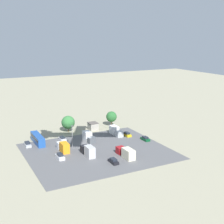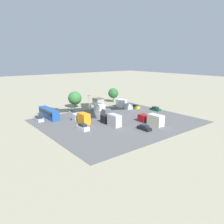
% 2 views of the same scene
% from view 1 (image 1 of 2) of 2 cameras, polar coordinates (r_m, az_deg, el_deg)
% --- Properties ---
extents(ground_plane, '(400.00, 400.00, 0.00)m').
position_cam_1_polar(ground_plane, '(113.72, -4.50, -5.79)').
color(ground_plane, gray).
extents(parking_lot_surface, '(46.48, 39.48, 0.08)m').
position_cam_1_polar(parking_lot_surface, '(106.17, -2.64, -7.18)').
color(parking_lot_surface, '#565659').
rests_on(parking_lot_surface, ground).
extents(shed_building, '(3.65, 4.11, 3.02)m').
position_cam_1_polar(shed_building, '(129.73, -3.49, -2.59)').
color(shed_building, '#9E998E').
rests_on(shed_building, ground).
extents(bus, '(2.52, 11.58, 3.15)m').
position_cam_1_polar(bus, '(116.22, -13.42, -4.78)').
color(bus, '#1E4C9E').
rests_on(bus, ground).
extents(parked_car_0, '(1.79, 4.26, 1.46)m').
position_cam_1_polar(parked_car_0, '(96.43, 0.27, -8.97)').
color(parked_car_0, black).
rests_on(parked_car_0, ground).
extents(parked_car_1, '(1.85, 4.44, 1.65)m').
position_cam_1_polar(parked_car_1, '(101.16, -9.47, -8.01)').
color(parked_car_1, silver).
rests_on(parked_car_1, ground).
extents(parked_car_2, '(1.88, 4.56, 1.51)m').
position_cam_1_polar(parked_car_2, '(114.58, -15.20, -5.72)').
color(parked_car_2, '#ADB2B7').
rests_on(parked_car_2, ground).
extents(parked_car_3, '(1.87, 4.08, 1.41)m').
position_cam_1_polar(parked_car_3, '(117.17, 6.09, -4.89)').
color(parked_car_3, '#0C4723').
rests_on(parked_car_3, ground).
extents(parked_car_4, '(1.86, 4.18, 1.44)m').
position_cam_1_polar(parked_car_4, '(117.96, -9.08, -4.85)').
color(parked_car_4, silver).
rests_on(parked_car_4, ground).
extents(parked_car_5, '(1.85, 4.19, 1.45)m').
position_cam_1_polar(parked_car_5, '(121.67, 2.74, -4.11)').
color(parked_car_5, gold).
rests_on(parked_car_5, ground).
extents(parked_truck_0, '(2.52, 7.21, 3.31)m').
position_cam_1_polar(parked_truck_0, '(115.89, -4.33, -4.58)').
color(parked_truck_0, '#4C5156').
rests_on(parked_truck_0, ground).
extents(parked_truck_1, '(2.54, 8.76, 3.24)m').
position_cam_1_polar(parked_truck_1, '(100.60, 2.60, -7.46)').
color(parked_truck_1, maroon).
rests_on(parked_truck_1, ground).
extents(parked_truck_2, '(2.53, 7.58, 3.23)m').
position_cam_1_polar(parked_truck_2, '(122.79, 0.65, -3.50)').
color(parked_truck_2, '#ADB2B7').
rests_on(parked_truck_2, ground).
extents(parked_truck_3, '(2.31, 7.38, 3.33)m').
position_cam_1_polar(parked_truck_3, '(106.68, -8.87, -6.34)').
color(parked_truck_3, silver).
rests_on(parked_truck_3, ground).
extents(parked_truck_4, '(2.33, 7.62, 3.55)m').
position_cam_1_polar(parked_truck_4, '(101.91, -4.36, -7.12)').
color(parked_truck_4, black).
rests_on(parked_truck_4, ground).
extents(tree_near_shed, '(5.40, 5.40, 6.66)m').
position_cam_1_polar(tree_near_shed, '(127.24, -8.03, -1.89)').
color(tree_near_shed, brown).
rests_on(tree_near_shed, ground).
extents(tree_apron_mid, '(4.59, 4.59, 6.42)m').
position_cam_1_polar(tree_apron_mid, '(134.11, -0.10, -0.87)').
color(tree_apron_mid, brown).
rests_on(tree_apron_mid, ground).
extents(light_pole_lot_centre, '(0.90, 0.28, 7.99)m').
position_cam_1_polar(light_pole_lot_centre, '(108.66, -7.28, -4.29)').
color(light_pole_lot_centre, gray).
rests_on(light_pole_lot_centre, ground).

